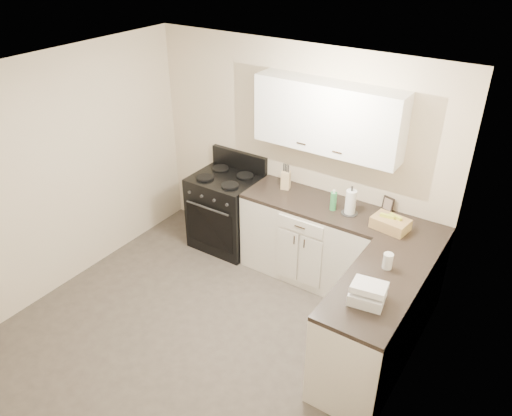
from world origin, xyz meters
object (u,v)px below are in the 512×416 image
Objects in this scene: wicker_basket at (390,224)px; countertop_grill at (367,296)px; stove at (226,212)px; knife_block at (286,180)px; paper_towel at (351,202)px.

countertop_grill is (0.23, -1.12, -0.01)m from wicker_basket.
wicker_basket reaches higher than stove.
knife_block is 1.97m from countertop_grill.
countertop_grill is at bearing -60.01° from paper_towel.
stove is 2.71× the size of wicker_basket.
paper_towel is 0.76× the size of wicker_basket.
stove is at bearing 143.47° from countertop_grill.
paper_towel is (1.57, 0.01, 0.61)m from stove.
paper_towel is 0.98× the size of countertop_grill.
wicker_basket is at bearing -22.88° from knife_block.
paper_towel is at bearing -23.33° from knife_block.
stove is 2.09m from wicker_basket.
knife_block is at bearing 9.60° from stove.
wicker_basket is at bearing -6.46° from paper_towel.
wicker_basket is 1.14m from countertop_grill.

